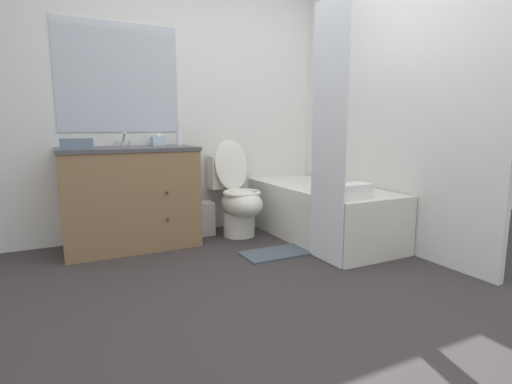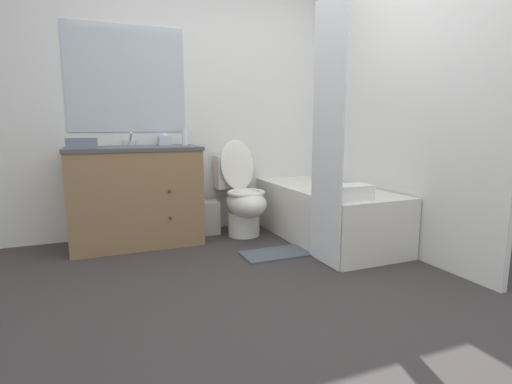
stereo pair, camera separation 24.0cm
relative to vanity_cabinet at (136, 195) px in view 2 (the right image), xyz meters
The scene contains 14 objects.
ground_plane 1.69m from the vanity_cabinet, 64.32° to the right, with size 14.00×14.00×0.00m, color #383333.
wall_back 1.12m from the vanity_cabinet, 23.29° to the left, with size 8.00×0.06×2.50m.
wall_right 2.23m from the vanity_cabinet, 16.72° to the right, with size 0.05×2.75×2.50m.
vanity_cabinet is the anchor object (origin of this frame).
sink_faucet 0.49m from the vanity_cabinet, 90.00° to the left, with size 0.14×0.12×0.12m.
toilet 0.97m from the vanity_cabinet, ahead, with size 0.36×0.70×0.90m.
bathtub 1.69m from the vanity_cabinet, 17.56° to the right, with size 0.70×1.57×0.48m.
shower_curtain 1.73m from the vanity_cabinet, 40.99° to the right, with size 0.01×0.39×1.90m.
wastebasket 0.72m from the vanity_cabinet, ahead, with size 0.21×0.18×0.31m.
tissue_box 0.58m from the vanity_cabinet, 30.77° to the left, with size 0.11×0.12×0.11m.
soap_dispenser 0.68m from the vanity_cabinet, ahead, with size 0.05×0.05×0.18m.
hand_towel_folded 0.63m from the vanity_cabinet, 154.94° to the right, with size 0.22×0.14×0.08m.
bath_towel_folded 1.83m from the vanity_cabinet, 37.25° to the right, with size 0.29×0.18×0.11m.
bath_mat 1.33m from the vanity_cabinet, 36.93° to the right, with size 0.57×0.31×0.02m.
Camera 2 is at (-1.04, -2.08, 1.03)m, focal length 28.00 mm.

